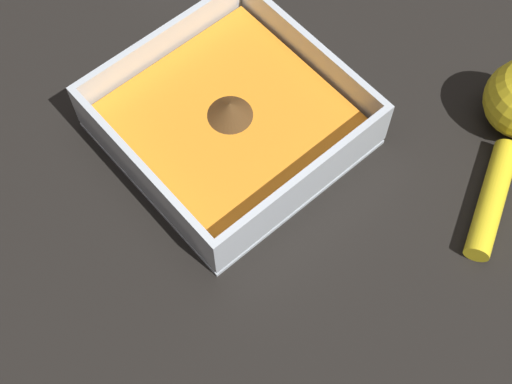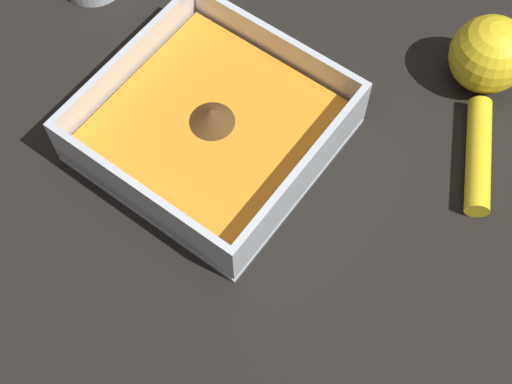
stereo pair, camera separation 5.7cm
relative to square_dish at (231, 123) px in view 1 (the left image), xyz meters
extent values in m
plane|color=black|center=(0.04, -0.03, -0.02)|extent=(4.00, 4.00, 0.00)
cube|color=silver|center=(0.00, 0.00, -0.01)|extent=(0.19, 0.19, 0.01)
cube|color=silver|center=(0.00, 0.09, 0.01)|extent=(0.19, 0.01, 0.05)
cube|color=silver|center=(0.00, -0.09, 0.01)|extent=(0.19, 0.01, 0.05)
cube|color=silver|center=(0.09, 0.00, 0.01)|extent=(0.01, 0.18, 0.05)
cube|color=silver|center=(-0.09, 0.00, 0.01)|extent=(0.01, 0.18, 0.05)
cube|color=orange|center=(0.00, 0.00, 0.00)|extent=(0.17, 0.17, 0.02)
cone|color=#4C3319|center=(0.00, 0.00, 0.02)|extent=(0.04, 0.04, 0.02)
cylinder|color=yellow|center=(-0.20, -0.12, -0.01)|extent=(0.07, 0.11, 0.02)
camera|label=1|loc=(-0.27, 0.21, 0.52)|focal=50.00mm
camera|label=2|loc=(-0.23, 0.24, 0.52)|focal=50.00mm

